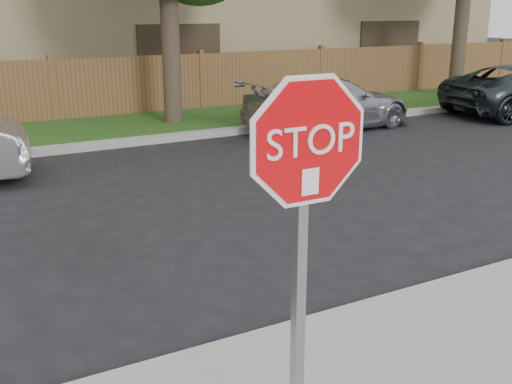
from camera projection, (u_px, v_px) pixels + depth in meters
ground at (296, 328)px, 5.53m from camera, size 90.00×90.00×0.00m
far_curb at (87, 146)px, 12.36m from camera, size 70.00×0.30×0.15m
grass_strip at (70, 133)px, 13.75m from camera, size 70.00×3.00×0.12m
fence at (54, 92)px, 14.87m from camera, size 70.00×0.12×1.60m
stop_sign at (305, 197)px, 3.33m from camera, size 1.01×0.13×2.55m
sedan_right at (329, 103)px, 14.29m from camera, size 4.52×2.15×1.27m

